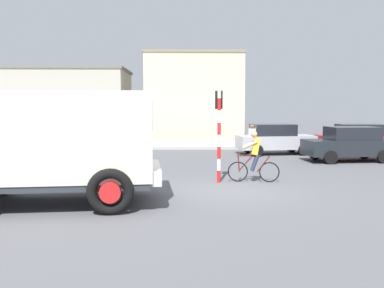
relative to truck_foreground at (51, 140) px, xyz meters
The scene contains 11 objects.
ground_plane 5.24m from the truck_foreground, 18.38° to the left, with size 120.00×120.00×0.00m, color #56565B.
sidewalk_far 16.95m from the truck_foreground, 73.76° to the left, with size 80.00×5.00×0.16m, color #ADADA8.
truck_foreground is the anchor object (origin of this frame).
cyclist 6.61m from the truck_foreground, 28.41° to the left, with size 1.72×0.53×1.72m.
traffic_light_pole 5.56m from the truck_foreground, 34.25° to the left, with size 0.24×0.43×3.20m.
car_red_near 13.89m from the truck_foreground, 36.95° to the left, with size 4.13×2.14×1.60m.
car_white_mid 14.05m from the truck_foreground, 53.92° to the left, with size 4.17×2.24×1.60m.
car_far_side 16.97m from the truck_foreground, 41.69° to the left, with size 4.02×1.92×1.60m.
pedestrian_near_kerb 12.55m from the truck_foreground, 56.58° to the left, with size 0.34×0.22×1.62m.
building_corner_left 24.22m from the truck_foreground, 106.71° to the left, with size 11.88×6.58×5.48m.
building_mid_block 23.66m from the truck_foreground, 79.68° to the left, with size 7.63×6.00×6.70m.
Camera 1 is at (-1.32, -12.34, 2.53)m, focal length 39.23 mm.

